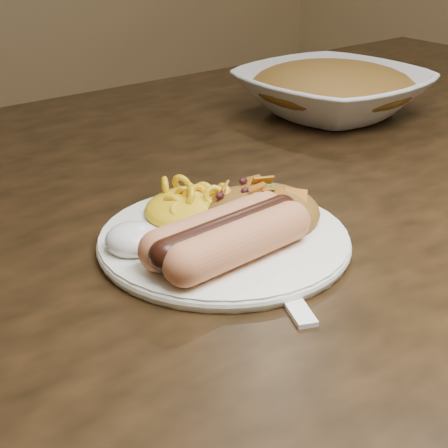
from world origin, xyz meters
TOP-DOWN VIEW (x-y plane):
  - table at (0.00, 0.00)m, footprint 1.60×0.90m
  - plate at (-0.12, -0.09)m, footprint 0.28×0.28m
  - hotdog at (-0.14, -0.12)m, footprint 0.13×0.07m
  - mac_and_cheese at (-0.11, -0.04)m, footprint 0.11×0.10m
  - sour_cream at (-0.19, -0.06)m, footprint 0.05×0.05m
  - taco_salad at (-0.07, -0.09)m, footprint 0.11×0.10m
  - fork at (-0.13, -0.18)m, footprint 0.06×0.12m
  - serving_bowl at (0.25, 0.13)m, footprint 0.26×0.26m
  - bowl_filling at (0.25, 0.13)m, footprint 0.28×0.28m

SIDE VIEW (x-z plane):
  - table at x=0.00m, z-range 0.28..1.03m
  - fork at x=-0.13m, z-range 0.75..0.75m
  - plate at x=-0.12m, z-range 0.75..0.76m
  - sour_cream at x=-0.19m, z-range 0.76..0.79m
  - taco_salad at x=-0.07m, z-range 0.76..0.80m
  - mac_and_cheese at x=-0.11m, z-range 0.76..0.80m
  - hotdog at x=-0.14m, z-range 0.76..0.80m
  - serving_bowl at x=0.25m, z-range 0.75..0.81m
  - bowl_filling at x=0.25m, z-range 0.77..0.83m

